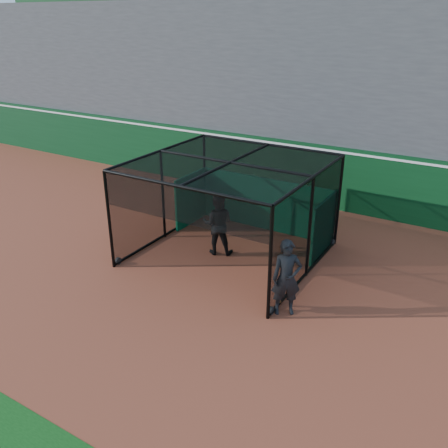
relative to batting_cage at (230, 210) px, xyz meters
The scene contains 6 objects.
ground 3.16m from the batting_cage, 86.60° to the right, with size 120.00×120.00×0.00m, color brown.
outfield_wall 5.75m from the batting_cage, 88.37° to the left, with size 50.00×0.50×2.50m.
grandstand 9.96m from the batting_cage, 89.02° to the left, with size 50.00×7.85×8.95m.
batting_cage is the anchor object (origin of this frame).
batter 0.65m from the batting_cage, 166.65° to the right, with size 1.00×0.78×2.05m, color black.
on_deck_player 3.61m from the batting_cage, 36.09° to the right, with size 0.89×0.82×2.05m.
Camera 1 is at (6.74, -9.05, 7.03)m, focal length 38.00 mm.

